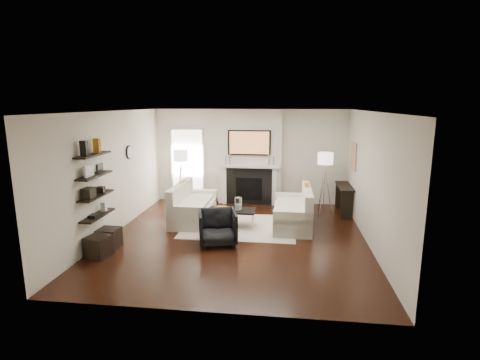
# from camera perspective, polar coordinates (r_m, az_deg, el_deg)

# --- Properties ---
(room_envelope) EXTENTS (6.00, 6.00, 6.00)m
(room_envelope) POSITION_cam_1_polar(r_m,az_deg,el_deg) (7.87, -0.54, 0.55)
(room_envelope) COLOR black
(room_envelope) RESTS_ON ground
(chimney_breast) EXTENTS (1.80, 0.25, 2.70)m
(chimney_breast) POSITION_cam_1_polar(r_m,az_deg,el_deg) (10.69, 1.50, 3.50)
(chimney_breast) COLOR silver
(chimney_breast) RESTS_ON floor
(fireplace_surround) EXTENTS (1.30, 0.02, 1.04)m
(fireplace_surround) POSITION_cam_1_polar(r_m,az_deg,el_deg) (10.70, 1.41, -1.00)
(fireplace_surround) COLOR black
(fireplace_surround) RESTS_ON floor
(firebox) EXTENTS (0.75, 0.02, 0.65)m
(firebox) POSITION_cam_1_polar(r_m,az_deg,el_deg) (10.72, 1.40, -1.37)
(firebox) COLOR black
(firebox) RESTS_ON floor
(mantel_pilaster_l) EXTENTS (0.12, 0.08, 1.10)m
(mantel_pilaster_l) POSITION_cam_1_polar(r_m,az_deg,el_deg) (10.76, -2.43, -0.78)
(mantel_pilaster_l) COLOR white
(mantel_pilaster_l) RESTS_ON floor
(mantel_pilaster_r) EXTENTS (0.12, 0.08, 1.10)m
(mantel_pilaster_r) POSITION_cam_1_polar(r_m,az_deg,el_deg) (10.62, 5.26, -0.98)
(mantel_pilaster_r) COLOR white
(mantel_pilaster_r) RESTS_ON floor
(mantel_shelf) EXTENTS (1.70, 0.18, 0.07)m
(mantel_shelf) POSITION_cam_1_polar(r_m,az_deg,el_deg) (10.54, 1.39, 2.12)
(mantel_shelf) COLOR white
(mantel_shelf) RESTS_ON chimney_breast
(tv_body) EXTENTS (1.20, 0.06, 0.70)m
(tv_body) POSITION_cam_1_polar(r_m,az_deg,el_deg) (10.48, 1.43, 5.71)
(tv_body) COLOR black
(tv_body) RESTS_ON chimney_breast
(tv_screen) EXTENTS (1.10, 0.00, 0.62)m
(tv_screen) POSITION_cam_1_polar(r_m,az_deg,el_deg) (10.44, 1.41, 5.69)
(tv_screen) COLOR #BF723F
(tv_screen) RESTS_ON tv_body
(candlestick_l_tall) EXTENTS (0.04, 0.04, 0.30)m
(candlestick_l_tall) POSITION_cam_1_polar(r_m,az_deg,el_deg) (10.59, -1.56, 3.18)
(candlestick_l_tall) COLOR silver
(candlestick_l_tall) RESTS_ON mantel_shelf
(candlestick_l_short) EXTENTS (0.04, 0.04, 0.24)m
(candlestick_l_short) POSITION_cam_1_polar(r_m,az_deg,el_deg) (10.61, -2.26, 3.03)
(candlestick_l_short) COLOR silver
(candlestick_l_short) RESTS_ON mantel_shelf
(candlestick_r_tall) EXTENTS (0.04, 0.04, 0.30)m
(candlestick_r_tall) POSITION_cam_1_polar(r_m,az_deg,el_deg) (10.48, 4.40, 3.06)
(candlestick_r_tall) COLOR silver
(candlestick_r_tall) RESTS_ON mantel_shelf
(candlestick_r_short) EXTENTS (0.04, 0.04, 0.24)m
(candlestick_r_short) POSITION_cam_1_polar(r_m,az_deg,el_deg) (10.48, 5.11, 2.88)
(candlestick_r_short) COLOR silver
(candlestick_r_short) RESTS_ON mantel_shelf
(hallway_panel) EXTENTS (0.90, 0.02, 2.10)m
(hallway_panel) POSITION_cam_1_polar(r_m,az_deg,el_deg) (11.16, -7.96, 2.18)
(hallway_panel) COLOR white
(hallway_panel) RESTS_ON floor
(door_trim_l) EXTENTS (0.06, 0.06, 2.16)m
(door_trim_l) POSITION_cam_1_polar(r_m,az_deg,el_deg) (11.28, -10.34, 2.20)
(door_trim_l) COLOR white
(door_trim_l) RESTS_ON floor
(door_trim_r) EXTENTS (0.06, 0.06, 2.16)m
(door_trim_r) POSITION_cam_1_polar(r_m,az_deg,el_deg) (11.03, -5.57, 2.13)
(door_trim_r) COLOR white
(door_trim_r) RESTS_ON floor
(door_trim_top) EXTENTS (1.02, 0.06, 0.06)m
(door_trim_top) POSITION_cam_1_polar(r_m,az_deg,el_deg) (11.02, -8.14, 7.71)
(door_trim_top) COLOR white
(door_trim_top) RESTS_ON wall_back
(rug) EXTENTS (2.60, 2.00, 0.01)m
(rug) POSITION_cam_1_polar(r_m,az_deg,el_deg) (8.91, -0.08, -7.07)
(rug) COLOR beige
(rug) RESTS_ON floor
(loveseat_left_base) EXTENTS (0.85, 1.80, 0.42)m
(loveseat_left_base) POSITION_cam_1_polar(r_m,az_deg,el_deg) (9.36, -7.01, -4.92)
(loveseat_left_base) COLOR silver
(loveseat_left_base) RESTS_ON floor
(loveseat_left_back) EXTENTS (0.18, 1.80, 0.80)m
(loveseat_left_back) POSITION_cam_1_polar(r_m,az_deg,el_deg) (9.36, -9.05, -2.97)
(loveseat_left_back) COLOR silver
(loveseat_left_back) RESTS_ON floor
(loveseat_left_arm_n) EXTENTS (0.85, 0.18, 0.60)m
(loveseat_left_arm_n) POSITION_cam_1_polar(r_m,az_deg,el_deg) (8.59, -8.33, -5.86)
(loveseat_left_arm_n) COLOR silver
(loveseat_left_arm_n) RESTS_ON floor
(loveseat_left_arm_s) EXTENTS (0.85, 0.18, 0.60)m
(loveseat_left_arm_s) POSITION_cam_1_polar(r_m,az_deg,el_deg) (10.09, -5.92, -3.13)
(loveseat_left_arm_s) COLOR silver
(loveseat_left_arm_s) RESTS_ON floor
(loveseat_left_cushion) EXTENTS (0.63, 1.44, 0.10)m
(loveseat_left_cushion) POSITION_cam_1_polar(r_m,az_deg,el_deg) (9.28, -6.75, -3.39)
(loveseat_left_cushion) COLOR silver
(loveseat_left_cushion) RESTS_ON loveseat_left_base
(pillow_left_orange) EXTENTS (0.10, 0.42, 0.42)m
(pillow_left_orange) POSITION_cam_1_polar(r_m,az_deg,el_deg) (9.59, -8.60, -1.34)
(pillow_left_orange) COLOR #A66714
(pillow_left_orange) RESTS_ON loveseat_left_cushion
(pillow_left_charcoal) EXTENTS (0.10, 0.40, 0.40)m
(pillow_left_charcoal) POSITION_cam_1_polar(r_m,az_deg,el_deg) (9.04, -9.61, -2.25)
(pillow_left_charcoal) COLOR black
(pillow_left_charcoal) RESTS_ON loveseat_left_cushion
(loveseat_right_base) EXTENTS (0.85, 1.80, 0.42)m
(loveseat_right_base) POSITION_cam_1_polar(r_m,az_deg,el_deg) (8.99, 7.94, -5.65)
(loveseat_right_base) COLOR silver
(loveseat_right_base) RESTS_ON floor
(loveseat_right_back) EXTENTS (0.18, 1.80, 0.80)m
(loveseat_right_back) POSITION_cam_1_polar(r_m,az_deg,el_deg) (8.91, 10.15, -3.75)
(loveseat_right_back) COLOR silver
(loveseat_right_back) RESTS_ON floor
(loveseat_right_arm_n) EXTENTS (0.85, 0.18, 0.60)m
(loveseat_right_arm_n) POSITION_cam_1_polar(r_m,az_deg,el_deg) (8.19, 8.03, -6.72)
(loveseat_right_arm_n) COLOR silver
(loveseat_right_arm_n) RESTS_ON floor
(loveseat_right_arm_s) EXTENTS (0.85, 0.18, 0.60)m
(loveseat_right_arm_s) POSITION_cam_1_polar(r_m,az_deg,el_deg) (9.74, 7.89, -3.73)
(loveseat_right_arm_s) COLOR silver
(loveseat_right_arm_s) RESTS_ON floor
(loveseat_right_cushion) EXTENTS (0.63, 1.44, 0.10)m
(loveseat_right_cushion) POSITION_cam_1_polar(r_m,az_deg,el_deg) (8.91, 7.66, -4.04)
(loveseat_right_cushion) COLOR silver
(loveseat_right_cushion) RESTS_ON loveseat_right_base
(pillow_right_orange) EXTENTS (0.10, 0.42, 0.42)m
(pillow_right_orange) POSITION_cam_1_polar(r_m,az_deg,el_deg) (9.15, 10.10, -2.02)
(pillow_right_orange) COLOR #A66714
(pillow_right_orange) RESTS_ON loveseat_right_cushion
(pillow_right_charcoal) EXTENTS (0.10, 0.40, 0.40)m
(pillow_right_charcoal) POSITION_cam_1_polar(r_m,az_deg,el_deg) (8.57, 10.30, -3.03)
(pillow_right_charcoal) COLOR black
(pillow_right_charcoal) RESTS_ON loveseat_right_cushion
(coffee_table) EXTENTS (1.10, 0.55, 0.04)m
(coffee_table) POSITION_cam_1_polar(r_m,az_deg,el_deg) (8.79, -1.24, -4.65)
(coffee_table) COLOR black
(coffee_table) RESTS_ON floor
(coffee_leg_nw) EXTENTS (0.02, 0.02, 0.38)m
(coffee_leg_nw) POSITION_cam_1_polar(r_m,az_deg,el_deg) (8.72, -4.71, -6.24)
(coffee_leg_nw) COLOR silver
(coffee_leg_nw) RESTS_ON floor
(coffee_leg_ne) EXTENTS (0.02, 0.02, 0.38)m
(coffee_leg_ne) POSITION_cam_1_polar(r_m,az_deg,el_deg) (8.58, 1.88, -6.51)
(coffee_leg_ne) COLOR silver
(coffee_leg_ne) RESTS_ON floor
(coffee_leg_sw) EXTENTS (0.02, 0.02, 0.38)m
(coffee_leg_sw) POSITION_cam_1_polar(r_m,az_deg,el_deg) (9.14, -4.15, -5.41)
(coffee_leg_sw) COLOR silver
(coffee_leg_sw) RESTS_ON floor
(coffee_leg_se) EXTENTS (0.02, 0.02, 0.38)m
(coffee_leg_se) POSITION_cam_1_polar(r_m,az_deg,el_deg) (9.00, 2.14, -5.65)
(coffee_leg_se) COLOR silver
(coffee_leg_se) RESTS_ON floor
(hurricane_glass) EXTENTS (0.17, 0.17, 0.31)m
(hurricane_glass) POSITION_cam_1_polar(r_m,az_deg,el_deg) (8.72, -0.26, -3.67)
(hurricane_glass) COLOR white
(hurricane_glass) RESTS_ON coffee_table
(hurricane_candle) EXTENTS (0.10, 0.10, 0.14)m
(hurricane_candle) POSITION_cam_1_polar(r_m,az_deg,el_deg) (8.74, -0.26, -4.08)
(hurricane_candle) COLOR white
(hurricane_candle) RESTS_ON coffee_table
(copper_bowl) EXTENTS (0.32, 0.32, 0.05)m
(copper_bowl) POSITION_cam_1_polar(r_m,az_deg,el_deg) (8.81, -2.85, -4.30)
(copper_bowl) COLOR #B0751D
(copper_bowl) RESTS_ON coffee_table
(armchair) EXTENTS (0.91, 0.87, 0.78)m
(armchair) POSITION_cam_1_polar(r_m,az_deg,el_deg) (7.77, -3.43, -6.97)
(armchair) COLOR black
(armchair) RESTS_ON floor
(lamp_left_post) EXTENTS (0.02, 0.02, 1.20)m
(lamp_left_post) POSITION_cam_1_polar(r_m,az_deg,el_deg) (10.55, -8.91, -0.88)
(lamp_left_post) COLOR silver
(lamp_left_post) RESTS_ON floor
(lamp_left_shade) EXTENTS (0.40, 0.40, 0.30)m
(lamp_left_shade) POSITION_cam_1_polar(r_m,az_deg,el_deg) (10.40, -9.06, 3.69)
(lamp_left_shade) COLOR white
(lamp_left_shade) RESTS_ON lamp_left_post
(lamp_left_leg_a) EXTENTS (0.25, 0.02, 1.23)m
(lamp_left_leg_a) POSITION_cam_1_polar(r_m,az_deg,el_deg) (10.52, -8.34, -0.90)
(lamp_left_leg_a) COLOR silver
(lamp_left_leg_a) RESTS_ON floor
(lamp_left_leg_b) EXTENTS (0.14, 0.22, 1.23)m
(lamp_left_leg_b) POSITION_cam_1_polar(r_m,az_deg,el_deg) (10.66, -9.06, -0.77)
(lamp_left_leg_b) COLOR silver
(lamp_left_leg_b) RESTS_ON floor
(lamp_left_leg_c) EXTENTS (0.14, 0.22, 1.23)m
(lamp_left_leg_c) POSITION_cam_1_polar(r_m,az_deg,el_deg) (10.48, -9.34, -0.99)
(lamp_left_leg_c) COLOR silver
(lamp_left_leg_c) RESTS_ON floor
(lamp_right_post) EXTENTS (0.02, 0.02, 1.20)m
(lamp_right_post) POSITION_cam_1_polar(r_m,az_deg,el_deg) (10.17, 12.68, -1.51)
(lamp_right_post) COLOR silver
(lamp_right_post) RESTS_ON floor
(lamp_right_shade) EXTENTS (0.40, 0.40, 0.30)m
(lamp_right_shade) POSITION_cam_1_polar(r_m,az_deg,el_deg) (10.01, 12.90, 3.23)
(lamp_right_shade) COLOR white
(lamp_right_shade) RESTS_ON lamp_right_post
(lamp_right_leg_a) EXTENTS (0.25, 0.02, 1.23)m
(lamp_right_leg_a) POSITION_cam_1_polar(r_m,az_deg,el_deg) (10.18, 13.30, -1.52)
(lamp_right_leg_a) COLOR silver
(lamp_right_leg_a) RESTS_ON floor
(lamp_right_leg_b) EXTENTS (0.14, 0.22, 1.23)m
(lamp_right_leg_b) POSITION_cam_1_polar(r_m,az_deg,el_deg) (10.25, 12.33, -1.38)
(lamp_right_leg_b) COLOR silver
(lamp_right_leg_b) RESTS_ON floor
(lamp_right_leg_c) EXTENTS (0.14, 0.22, 1.23)m
(lamp_right_leg_c) POSITION_cam_1_polar(r_m,az_deg,el_deg) (10.07, 12.42, -1.62)
(lamp_right_leg_c) COLOR silver
(lamp_right_leg_c) RESTS_ON floor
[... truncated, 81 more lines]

